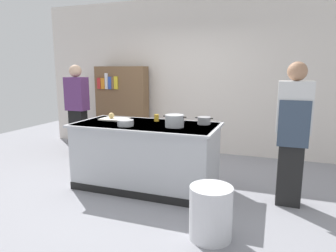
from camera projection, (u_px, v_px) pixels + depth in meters
ground_plane at (147, 186)px, 4.23m from camera, size 10.00×10.00×0.00m
back_wall at (189, 76)px, 5.89m from camera, size 6.40×0.12×3.00m
counter_island at (146, 154)px, 4.14m from camera, size 1.98×0.98×0.90m
cutting_board at (115, 119)px, 4.40m from camera, size 0.40×0.28×0.02m
onion at (111, 116)px, 4.39m from camera, size 0.08×0.08×0.08m
stock_pot at (175, 121)px, 3.82m from camera, size 0.31×0.24×0.16m
sauce_pan at (204, 121)px, 4.02m from camera, size 0.24×0.18×0.10m
mixing_bowl at (126, 123)px, 3.90m from camera, size 0.21×0.21×0.08m
juice_cup at (157, 118)px, 4.25m from camera, size 0.07×0.07×0.10m
trash_bin at (211, 212)px, 2.88m from camera, size 0.42×0.42×0.53m
person_chef at (293, 131)px, 3.49m from camera, size 0.38×0.25×1.72m
person_guest at (78, 110)px, 5.46m from camera, size 0.38×0.24×1.72m
bookshelf at (122, 108)px, 6.19m from camera, size 1.10×0.31×1.70m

